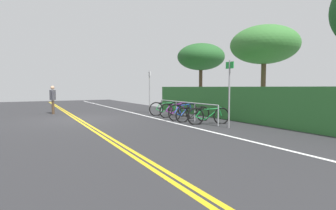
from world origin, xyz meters
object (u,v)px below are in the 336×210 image
bicycle_0 (165,109)px  bike_rack (185,106)px  bicycle_4 (209,116)px  tree_near_left (201,57)px  pedestrian (53,98)px  bicycle_3 (193,114)px  tree_mid (264,45)px  bicycle_1 (175,110)px  bicycle_2 (183,112)px  sign_post_near (150,88)px  sign_post_far (229,88)px

bicycle_0 → bike_rack: bearing=1.2°
bicycle_4 → tree_near_left: 8.49m
pedestrian → tree_near_left: bearing=84.7°
bicycle_3 → tree_mid: size_ratio=0.38×
bicycle_1 → bicycle_2: (1.01, -0.17, 0.02)m
bicycle_1 → bicycle_3: bearing=-5.6°
bicycle_1 → bicycle_4: bicycle_1 is taller
bicycle_2 → tree_near_left: (-4.79, 4.46, 3.19)m
bicycle_0 → sign_post_near: 1.83m
bicycle_0 → sign_post_far: sign_post_far is taller
bicycle_3 → sign_post_far: bearing=5.1°
pedestrian → tree_mid: size_ratio=0.35×
bicycle_4 → tree_mid: size_ratio=0.39×
bicycle_0 → bicycle_4: bicycle_0 is taller
sign_post_far → bicycle_3: bearing=-174.9°
bicycle_3 → pedestrian: 8.16m
sign_post_near → sign_post_far: 6.16m
bicycle_4 → pedestrian: pedestrian is taller
sign_post_far → tree_mid: (-1.87, 3.92, 2.08)m
bicycle_1 → tree_near_left: (-3.78, 4.30, 3.20)m
bicycle_0 → bicycle_3: bicycle_0 is taller
bicycle_2 → tree_near_left: tree_near_left is taller
bike_rack → bicycle_3: bike_rack is taller
bike_rack → bicycle_0: bike_rack is taller
bicycle_4 → tree_mid: bearing=101.2°
bike_rack → bicycle_1: bearing=177.9°
bicycle_2 → sign_post_near: bearing=-177.5°
sign_post_far → pedestrian: bearing=-148.8°
bicycle_3 → tree_near_left: tree_near_left is taller
bike_rack → bicycle_0: (-1.82, -0.04, -0.25)m
bicycle_0 → tree_near_left: 6.14m
bicycle_0 → pedestrian: (-3.78, -5.06, 0.53)m
bicycle_1 → bicycle_4: (2.75, -0.07, -0.01)m
bike_rack → bicycle_3: 0.92m
bicycle_0 → bicycle_4: (3.63, -0.00, -0.02)m
bicycle_0 → bicycle_1: bicycle_0 is taller
tree_mid → tree_near_left: bearing=176.3°
bicycle_2 → sign_post_near: sign_post_near is taller
bicycle_1 → sign_post_far: sign_post_far is taller
bicycle_3 → tree_mid: bearing=87.8°
bicycle_1 → pedestrian: pedestrian is taller
pedestrian → bicycle_4: bearing=34.3°
bicycle_2 → tree_near_left: size_ratio=0.40×
bicycle_0 → sign_post_near: sign_post_near is taller
bicycle_3 → tree_mid: tree_mid is taller
bicycle_3 → pedestrian: (-6.46, -4.95, 0.56)m
bicycle_0 → sign_post_far: 4.84m
bicycle_3 → tree_near_left: (-5.58, 4.47, 3.23)m
pedestrian → sign_post_near: (2.33, 4.82, 0.55)m
bicycle_1 → tree_mid: bearing=63.5°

